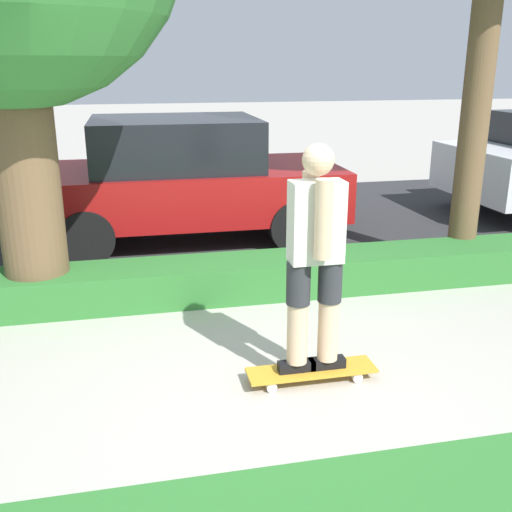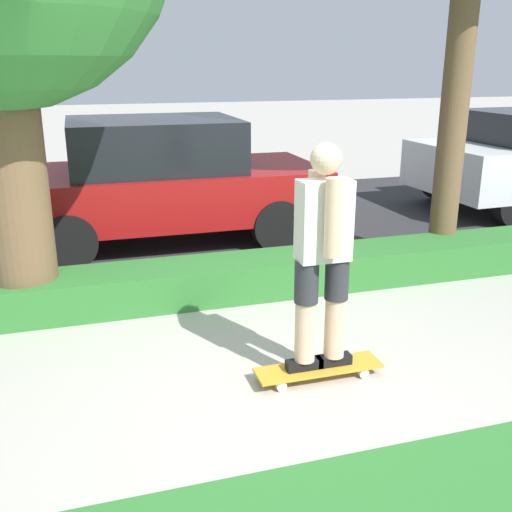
# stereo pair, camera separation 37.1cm
# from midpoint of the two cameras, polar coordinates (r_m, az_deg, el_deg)

# --- Properties ---
(ground_plane) EXTENTS (60.00, 60.00, 0.00)m
(ground_plane) POSITION_cam_midpoint_polar(r_m,az_deg,el_deg) (4.37, -2.21, -11.55)
(ground_plane) COLOR #ADA89E
(street_asphalt) EXTENTS (18.49, 5.00, 0.01)m
(street_asphalt) POSITION_cam_midpoint_polar(r_m,az_deg,el_deg) (8.22, -9.76, 2.59)
(street_asphalt) COLOR #2D2D30
(street_asphalt) RESTS_ON ground_plane
(hedge_row) EXTENTS (18.49, 0.60, 0.35)m
(hedge_row) POSITION_cam_midpoint_polar(r_m,az_deg,el_deg) (5.72, -6.36, -2.34)
(hedge_row) COLOR #2D702D
(hedge_row) RESTS_ON ground_plane
(skateboard) EXTENTS (0.91, 0.24, 0.09)m
(skateboard) POSITION_cam_midpoint_polar(r_m,az_deg,el_deg) (4.33, 3.51, -10.70)
(skateboard) COLOR gold
(skateboard) RESTS_ON ground_plane
(skater_person) EXTENTS (0.48, 0.41, 1.58)m
(skater_person) POSITION_cam_midpoint_polar(r_m,az_deg,el_deg) (3.99, 3.74, 0.16)
(skater_person) COLOR black
(skater_person) RESTS_ON skateboard
(parked_car_middle) EXTENTS (3.84, 1.90, 1.51)m
(parked_car_middle) POSITION_cam_midpoint_polar(r_m,az_deg,el_deg) (7.55, -10.36, 7.18)
(parked_car_middle) COLOR maroon
(parked_car_middle) RESTS_ON ground_plane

